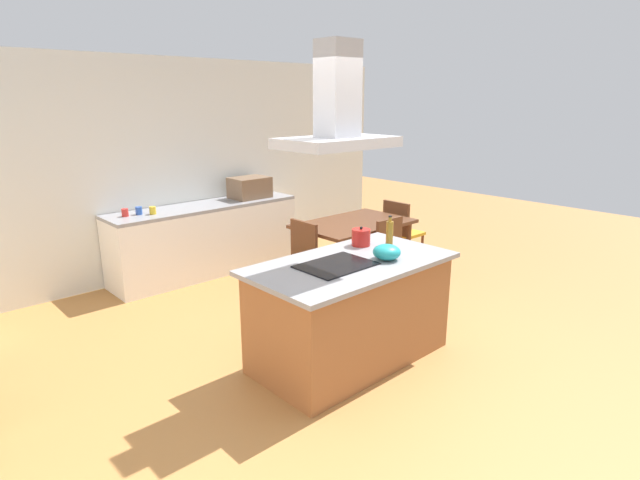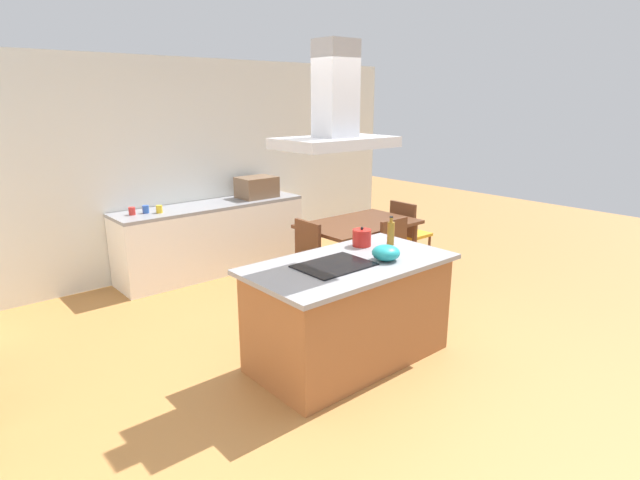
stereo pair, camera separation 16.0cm
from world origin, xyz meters
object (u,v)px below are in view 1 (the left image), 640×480
object	(u,v)px
coffee_mug_yellow	(153,210)
mixing_bowl	(387,252)
range_hood	(337,114)
tea_kettle	(361,237)
chair_at_left_end	(297,256)
countertop_microwave	(250,188)
dining_table	(354,229)
chair_facing_island	(396,253)
coffee_mug_blue	(139,211)
cooktop	(336,265)
coffee_mug_red	(125,213)
chair_at_right_end	(400,229)
olive_oil_bottle	(390,232)

from	to	relation	value
coffee_mug_yellow	mixing_bowl	bearing A→B (deg)	-77.25
range_hood	tea_kettle	bearing A→B (deg)	24.77
coffee_mug_yellow	chair_at_left_end	size ratio (longest dim) A/B	0.10
tea_kettle	coffee_mug_yellow	size ratio (longest dim) A/B	2.48
countertop_microwave	coffee_mug_yellow	world-z (taller)	countertop_microwave
countertop_microwave	dining_table	distance (m)	1.62
mixing_bowl	chair_facing_island	world-z (taller)	mixing_bowl
mixing_bowl	coffee_mug_blue	xyz separation A→B (m)	(-0.80, 3.08, -0.02)
tea_kettle	mixing_bowl	size ratio (longest dim) A/B	0.94
chair_facing_island	range_hood	world-z (taller)	range_hood
coffee_mug_yellow	dining_table	size ratio (longest dim) A/B	0.06
chair_facing_island	tea_kettle	bearing A→B (deg)	-157.75
cooktop	coffee_mug_red	bearing A→B (deg)	100.25
coffee_mug_yellow	dining_table	world-z (taller)	coffee_mug_yellow
countertop_microwave	chair_at_right_end	distance (m)	2.12
chair_at_right_end	coffee_mug_blue	bearing A→B (deg)	152.31
coffee_mug_yellow	chair_facing_island	world-z (taller)	coffee_mug_yellow
tea_kettle	coffee_mug_blue	bearing A→B (deg)	109.92
mixing_bowl	chair_facing_island	distance (m)	1.57
tea_kettle	countertop_microwave	xyz separation A→B (m)	(0.59, 2.61, 0.06)
coffee_mug_yellow	chair_at_right_end	distance (m)	3.19
mixing_bowl	chair_at_left_end	world-z (taller)	mixing_bowl
mixing_bowl	coffee_mug_red	bearing A→B (deg)	107.26
chair_facing_island	chair_at_right_end	bearing A→B (deg)	36.01
coffee_mug_blue	coffee_mug_yellow	world-z (taller)	same
cooktop	dining_table	bearing A→B (deg)	39.72
mixing_bowl	countertop_microwave	distance (m)	3.14
coffee_mug_blue	range_hood	world-z (taller)	range_hood
range_hood	countertop_microwave	bearing A→B (deg)	67.69
dining_table	chair_facing_island	xyz separation A→B (m)	(-0.00, -0.67, -0.16)
coffee_mug_red	chair_at_left_end	xyz separation A→B (m)	(1.26, -1.55, -0.44)
tea_kettle	chair_at_right_end	bearing A→B (deg)	29.08
coffee_mug_blue	coffee_mug_yellow	distance (m)	0.16
mixing_bowl	cooktop	bearing A→B (deg)	158.75
cooktop	coffee_mug_blue	world-z (taller)	coffee_mug_blue
chair_at_left_end	range_hood	distance (m)	2.23
chair_at_right_end	range_hood	world-z (taller)	range_hood
tea_kettle	mixing_bowl	world-z (taller)	tea_kettle
mixing_bowl	chair_at_left_end	bearing A→B (deg)	78.84
olive_oil_bottle	chair_at_left_end	world-z (taller)	olive_oil_bottle
coffee_mug_red	chair_facing_island	xyz separation A→B (m)	(2.18, -2.22, -0.44)
chair_at_right_end	range_hood	distance (m)	3.32
chair_facing_island	chair_at_right_end	distance (m)	1.13
cooktop	chair_at_right_end	size ratio (longest dim) A/B	0.67
coffee_mug_red	coffee_mug_yellow	distance (m)	0.30
tea_kettle	coffee_mug_blue	world-z (taller)	tea_kettle
chair_at_left_end	range_hood	xyz separation A→B (m)	(-0.74, -1.37, 1.59)
chair_at_right_end	olive_oil_bottle	bearing A→B (deg)	-144.52
chair_at_left_end	chair_at_right_end	world-z (taller)	same
chair_facing_island	mixing_bowl	bearing A→B (deg)	-144.37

